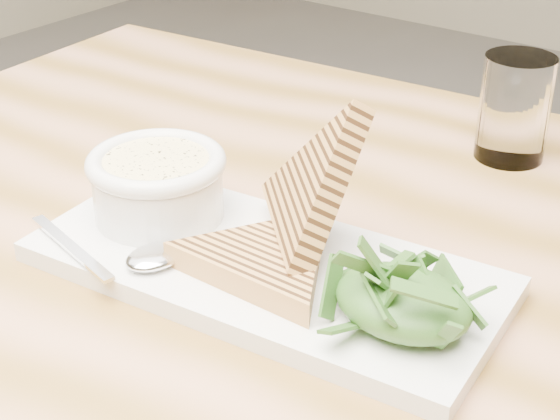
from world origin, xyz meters
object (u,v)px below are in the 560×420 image
Objects in this scene: platter at (264,269)px; glass_near at (515,108)px; soup_bowl at (158,193)px; table_top at (371,300)px.

platter is 3.52× the size of glass_near.
soup_bowl reaches higher than platter.
glass_near is (0.17, 0.31, 0.01)m from soup_bowl.
glass_near is (-0.01, 0.26, 0.07)m from table_top.
glass_near reaches higher than soup_bowl.
table_top is at bearing 14.27° from soup_bowl.
table_top is 0.27m from glass_near.
soup_bowl is (-0.18, -0.05, 0.06)m from table_top.
glass_near reaches higher than table_top.
glass_near is at bearing 91.40° from table_top.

